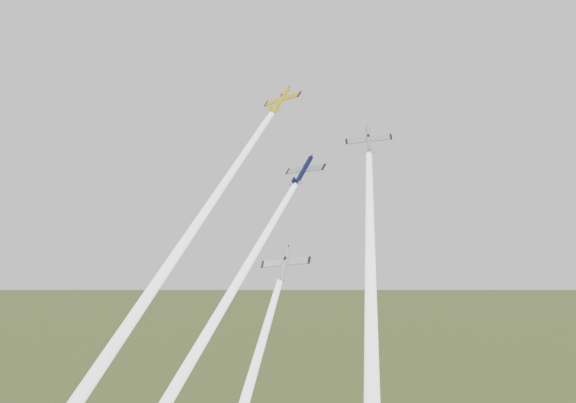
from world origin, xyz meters
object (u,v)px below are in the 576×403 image
object	(u,v)px
plane_navy	(303,171)
plane_silver_low	(285,264)
plane_silver_right	(369,141)
plane_yellow	(281,100)

from	to	relation	value
plane_navy	plane_silver_low	bearing A→B (deg)	-68.24
plane_silver_right	plane_silver_low	bearing A→B (deg)	-161.50
plane_silver_right	plane_silver_low	distance (m)	24.49
plane_navy	plane_silver_low	world-z (taller)	plane_navy
plane_yellow	plane_silver_right	xyz separation A→B (m)	(17.56, -1.20, -8.36)
plane_navy	plane_silver_right	world-z (taller)	plane_silver_right
plane_silver_right	plane_yellow	bearing A→B (deg)	151.69
plane_silver_right	plane_silver_low	xyz separation A→B (m)	(-10.32, -9.59, -20.04)
plane_navy	plane_silver_right	xyz separation A→B (m)	(12.20, 0.09, 4.48)
plane_yellow	plane_silver_right	size ratio (longest dim) A/B	1.10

